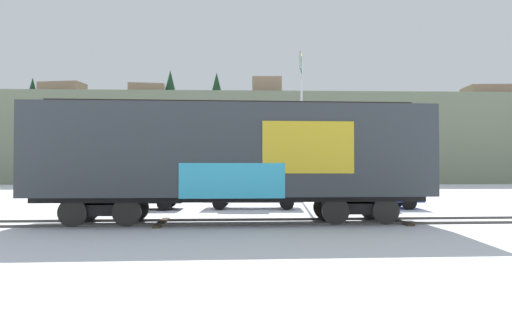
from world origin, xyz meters
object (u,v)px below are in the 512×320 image
object	(u,v)px
flagpole	(301,103)
parked_car_blue	(369,190)
freight_car	(233,154)
parked_car_black	(130,191)
parked_car_white	(252,190)

from	to	relation	value
flagpole	parked_car_blue	size ratio (longest dim) A/B	1.85
freight_car	parked_car_black	distance (m)	7.41
flagpole	parked_car_white	world-z (taller)	flagpole
flagpole	parked_car_blue	distance (m)	6.79
parked_car_white	freight_car	bearing A→B (deg)	-98.05
freight_car	flagpole	world-z (taller)	flagpole
freight_car	parked_car_white	distance (m)	5.98
freight_car	parked_car_white	xyz separation A→B (m)	(0.81, 5.72, -1.53)
parked_car_black	parked_car_blue	size ratio (longest dim) A/B	1.04
freight_car	flagpole	xyz separation A→B (m)	(3.70, 9.75, 3.23)
parked_car_white	parked_car_blue	size ratio (longest dim) A/B	1.00
flagpole	parked_car_blue	xyz separation A→B (m)	(2.67, -4.07, -4.73)
flagpole	parked_car_black	bearing A→B (deg)	-153.02
parked_car_black	parked_car_blue	distance (m)	11.20
parked_car_white	flagpole	bearing A→B (deg)	54.35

